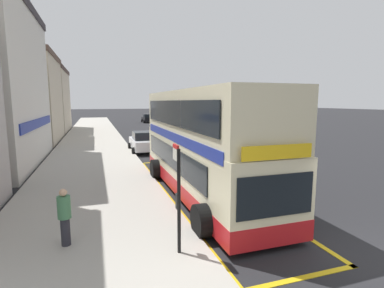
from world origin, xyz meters
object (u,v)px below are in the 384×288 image
parked_car_white_distant (143,142)px  parked_car_white_kerbside (205,136)px  pedestrian_waiting_near_sign (64,215)px  double_decker_bus (201,146)px  bus_stop_sign (178,190)px  parked_car_black_ahead (148,118)px

parked_car_white_distant → parked_car_white_kerbside: bearing=17.1°
parked_car_white_distant → parked_car_white_kerbside: size_ratio=1.00×
parked_car_white_kerbside → pedestrian_waiting_near_sign: pedestrian_waiting_near_sign is taller
double_decker_bus → parked_car_white_kerbside: size_ratio=2.61×
parked_car_white_kerbside → pedestrian_waiting_near_sign: size_ratio=2.70×
double_decker_bus → bus_stop_sign: (-2.35, -4.73, -0.31)m
parked_car_white_distant → parked_car_black_ahead: bearing=77.5°
double_decker_bus → parked_car_white_distant: double_decker_bus is taller
double_decker_bus → pedestrian_waiting_near_sign: (-5.12, -3.49, -1.08)m
bus_stop_sign → parked_car_white_distant: bus_stop_sign is taller
double_decker_bus → pedestrian_waiting_near_sign: 6.29m
double_decker_bus → parked_car_black_ahead: bearing=83.2°
parked_car_black_ahead → pedestrian_waiting_near_sign: pedestrian_waiting_near_sign is taller
double_decker_bus → pedestrian_waiting_near_sign: size_ratio=7.05×
double_decker_bus → parked_car_black_ahead: size_ratio=2.61×
bus_stop_sign → parked_car_white_distant: size_ratio=0.65×
parked_car_black_ahead → parked_car_white_kerbside: bearing=-87.9°
bus_stop_sign → pedestrian_waiting_near_sign: bus_stop_sign is taller
pedestrian_waiting_near_sign → bus_stop_sign: bearing=-24.2°
double_decker_bus → parked_car_white_distant: (-0.71, 11.40, -1.27)m
double_decker_bus → pedestrian_waiting_near_sign: bearing=-145.7°
bus_stop_sign → parked_car_black_ahead: (7.60, 48.77, -0.95)m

